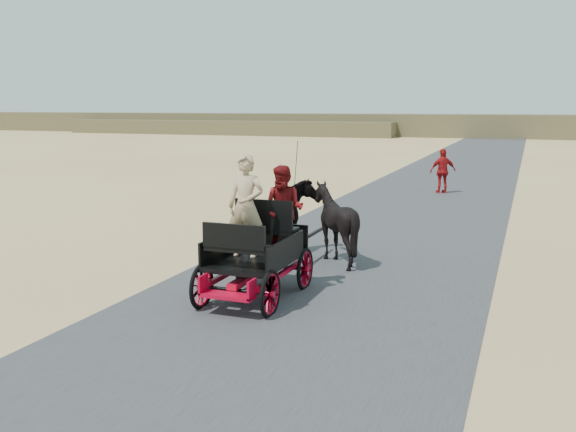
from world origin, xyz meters
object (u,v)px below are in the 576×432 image
(pedestrian, at_px, (443,171))
(horse_right, at_px, (335,223))
(horse_left, at_px, (287,220))
(carriage, at_px, (256,277))

(pedestrian, bearing_deg, horse_right, 58.16)
(horse_left, bearing_deg, pedestrian, -98.67)
(horse_left, distance_m, pedestrian, 12.18)
(carriage, bearing_deg, horse_right, 79.61)
(pedestrian, bearing_deg, carriage, 56.77)
(carriage, relative_size, horse_right, 1.41)
(carriage, distance_m, horse_right, 3.09)
(carriage, height_order, horse_right, horse_right)
(horse_left, relative_size, pedestrian, 1.16)
(pedestrian, bearing_deg, horse_left, 52.99)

